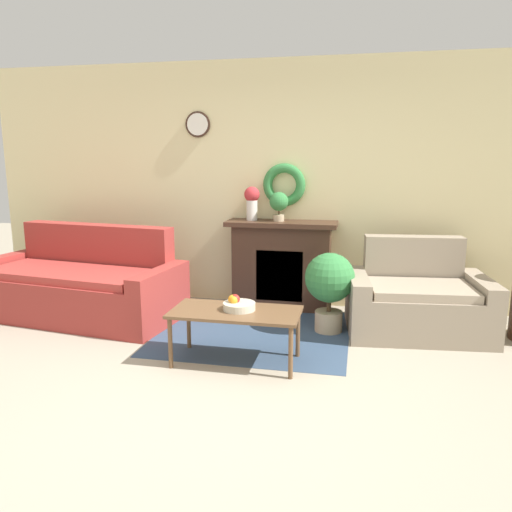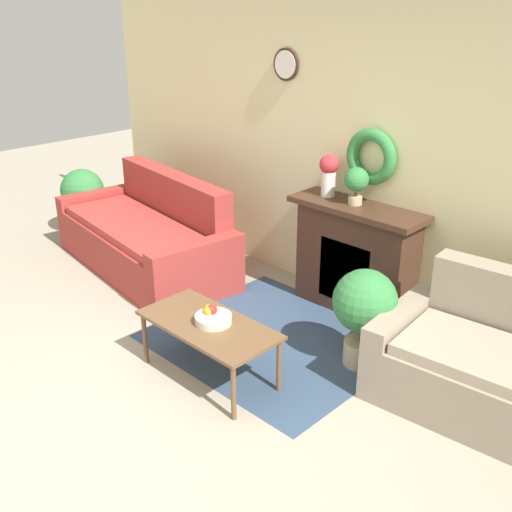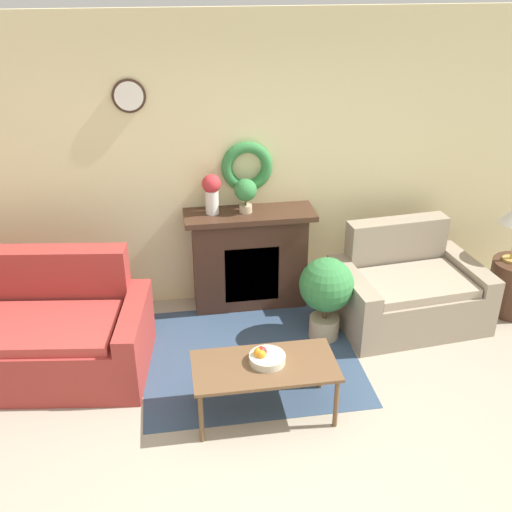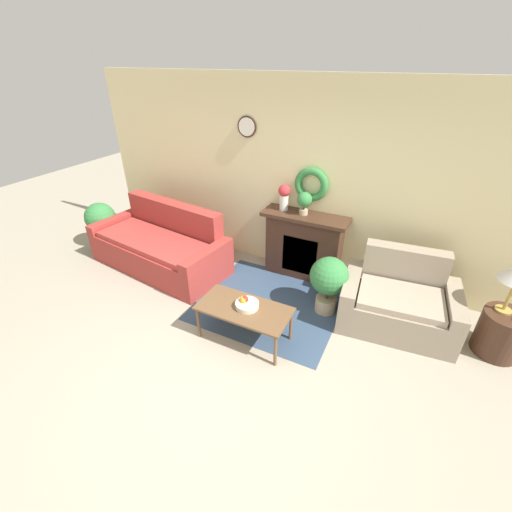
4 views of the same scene
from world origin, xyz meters
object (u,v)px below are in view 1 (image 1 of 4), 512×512
Objects in this scene: vase_on_mantel_left at (252,201)px; coffee_table at (236,316)px; loveseat_right at (417,301)px; fruit_bowl at (238,305)px; fireplace at (282,264)px; couch_left at (80,286)px; potted_plant_floor_by_loveseat at (330,283)px; potted_plant_on_mantel at (279,203)px.

coffee_table is at bearing -82.44° from vase_on_mantel_left.
loveseat_right is 1.85m from fruit_bowl.
fireplace reaches higher than couch_left.
potted_plant_floor_by_loveseat reaches higher than fruit_bowl.
couch_left is 2.16× the size of coffee_table.
vase_on_mantel_left reaches higher than loveseat_right.
potted_plant_on_mantel is at bearing -3.78° from vase_on_mantel_left.
loveseat_right is at bearing -19.01° from potted_plant_on_mantel.
potted_plant_floor_by_loveseat is (0.57, -0.68, -0.01)m from fireplace.
potted_plant_floor_by_loveseat is (0.70, 0.91, 0.08)m from coffee_table.
coffee_table is at bearing -150.18° from loveseat_right.
couch_left is 2.92× the size of potted_plant_floor_by_loveseat.
loveseat_right is at bearing 11.05° from couch_left.
coffee_table is at bearing -16.80° from couch_left.
fruit_bowl is at bearing -92.93° from potted_plant_on_mantel.
fireplace reaches higher than fruit_bowl.
fireplace is at bearing 22.88° from potted_plant_on_mantel.
potted_plant_floor_by_loveseat is (2.61, 0.04, 0.16)m from couch_left.
vase_on_mantel_left is at bearing 179.02° from fireplace.
vase_on_mantel_left reaches higher than couch_left.
potted_plant_on_mantel is (0.30, -0.02, -0.02)m from vase_on_mantel_left.
fireplace is 1.50m from loveseat_right.
potted_plant_floor_by_loveseat is at bearing 51.99° from fruit_bowl.
loveseat_right is 0.86m from potted_plant_floor_by_loveseat.
loveseat_right is at bearing -19.95° from fireplace.
fireplace is 0.87× the size of loveseat_right.
potted_plant_floor_by_loveseat is at bearing 8.39° from couch_left.
vase_on_mantel_left is (1.70, 0.73, 0.87)m from couch_left.
vase_on_mantel_left is 0.30m from potted_plant_on_mantel.
vase_on_mantel_left reaches higher than fireplace.
vase_on_mantel_left is at bearing 30.58° from couch_left.
couch_left is at bearing -179.13° from potted_plant_floor_by_loveseat.
loveseat_right is 3.75× the size of vase_on_mantel_left.
fireplace is at bearing 85.50° from coffee_table.
coffee_table is at bearing -127.56° from potted_plant_floor_by_loveseat.
potted_plant_on_mantel reaches higher than potted_plant_floor_by_loveseat.
fireplace is 0.53× the size of couch_left.
coffee_table is 3.95× the size of fruit_bowl.
vase_on_mantel_left is at bearing 97.56° from coffee_table.
loveseat_right reaches higher than coffee_table.
fireplace reaches higher than potted_plant_floor_by_loveseat.
fireplace is 0.68m from potted_plant_on_mantel.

